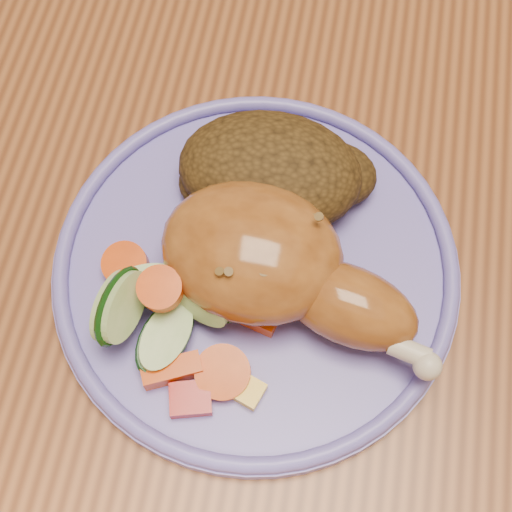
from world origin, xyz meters
name	(u,v)px	position (x,y,z in m)	size (l,w,h in m)	color
ground	(330,403)	(0.00, 0.00, 0.00)	(4.00, 4.00, 0.00)	brown
dining_table	(410,221)	(0.00, 0.00, 0.67)	(0.90, 1.40, 0.75)	brown
plate	(256,269)	(-0.11, -0.10, 0.76)	(0.26, 0.26, 0.01)	#7064C6
plate_rim	(256,263)	(-0.11, -0.10, 0.77)	(0.26, 0.26, 0.01)	#7064C6
chicken_leg	(275,265)	(-0.09, -0.11, 0.79)	(0.18, 0.11, 0.06)	#A25C22
rice_pilaf	(274,173)	(-0.11, -0.04, 0.78)	(0.13, 0.09, 0.05)	#422C10
vegetable_pile	(172,305)	(-0.15, -0.14, 0.78)	(0.11, 0.12, 0.06)	#A50A05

